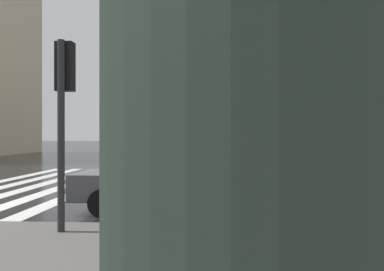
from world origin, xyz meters
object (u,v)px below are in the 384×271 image
Objects in this scene: billboard_column at (255,88)px; traffic_signal_post at (64,94)px; car_dark_grey at (167,179)px; car_white at (262,161)px.

traffic_signal_post is at bearing 29.18° from billboard_column.
billboard_column is 5.74m from traffic_signal_post.
billboard_column is 0.87× the size of car_dark_grey.
billboard_column is at bearing 173.60° from car_white.
billboard_column reaches higher than car_white.
car_dark_grey is (2.62, -1.45, -1.73)m from traffic_signal_post.
traffic_signal_post is 3.46m from car_dark_grey.
car_dark_grey is at bearing 9.94° from billboard_column.
traffic_signal_post is 10.26m from car_white.
traffic_signal_post is at bearing 154.39° from car_white.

